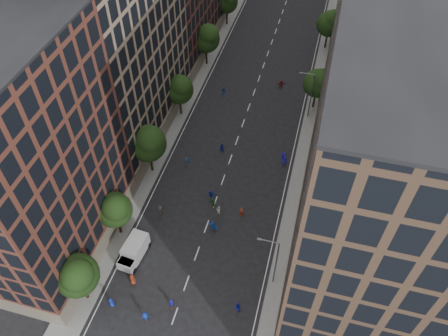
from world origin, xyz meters
The scene contains 36 objects.
ground centered at (0.00, 40.00, 0.00)m, with size 240.00×240.00×0.00m, color black.
sidewalk_left centered at (-12.00, 47.50, 0.07)m, with size 4.00×105.00×0.15m, color slate.
sidewalk_right centered at (12.00, 47.50, 0.07)m, with size 4.00×105.00×0.15m, color slate.
bldg_left_a centered at (-19.00, 11.00, 15.00)m, with size 14.00×22.00×30.00m, color brown.
bldg_left_b centered at (-19.00, 35.00, 17.00)m, with size 14.00×26.00×34.00m, color #957C62.
bldg_right_a centered at (19.00, 15.00, 18.00)m, with size 14.00×30.00×36.00m, color #4B3628.
bldg_right_b centered at (19.00, 44.00, 16.50)m, with size 14.00×28.00×33.00m, color #6D635A.
tree_left_0 centered at (-11.01, 3.85, 5.96)m, with size 5.20×5.20×8.83m.
tree_left_1 centered at (-11.02, 13.86, 5.55)m, with size 4.80×4.80×8.21m.
tree_left_2 centered at (-10.99, 25.83, 6.36)m, with size 5.60×5.60×9.45m.
tree_left_3 centered at (-11.02, 39.85, 5.82)m, with size 5.00×5.00×8.58m.
tree_left_4 centered at (-11.00, 55.84, 6.10)m, with size 5.40×5.40×9.08m.
tree_left_5 centered at (-11.02, 71.86, 5.68)m, with size 4.80×4.80×8.33m.
tree_right_a centered at (11.38, 47.85, 5.63)m, with size 5.00×5.00×8.39m.
tree_right_b centered at (11.39, 67.85, 5.96)m, with size 5.20×5.20×8.83m.
streetlamp_near centered at (10.37, 12.00, 5.17)m, with size 2.64×0.22×9.06m.
streetlamp_far centered at (10.37, 45.00, 5.17)m, with size 2.64×0.22×9.06m.
cargo_van centered at (-7.79, 10.93, 1.44)m, with size 2.87×5.33×2.73m.
skater_0 centered at (-7.79, 3.80, 0.82)m, with size 0.81×0.52×1.65m, color #1529AE.
skater_1 centered at (-0.73, 5.61, 0.78)m, with size 0.57×0.37×1.57m, color #1618BA.
skater_2 centered at (7.15, 7.21, 0.81)m, with size 0.78×0.61×1.61m, color #1519AD.
skater_3 centered at (-3.10, 3.17, 0.84)m, with size 1.09×0.63×1.69m, color #132E9C.
skater_4 centered at (-7.11, 12.45, 0.80)m, with size 0.94×0.39×1.60m, color #1722BC.
skater_5 centered at (1.09, 17.58, 0.96)m, with size 1.78×0.57×1.92m, color #154DB2.
skater_6 centered at (-6.48, 7.28, 0.97)m, with size 0.95×0.62×1.95m, color maroon.
skater_7 centered at (4.29, 21.10, 0.90)m, with size 0.66×0.43×1.80m, color maroon.
skater_8 centered at (1.09, 20.62, 0.77)m, with size 0.74×0.58×1.53m, color silver.
skater_9 centered at (-6.93, 18.47, 0.80)m, with size 1.03×0.59×1.60m, color #393A3E.
skater_10 centered at (-0.07, 21.74, 0.91)m, with size 1.07×0.44×1.82m, color #1C5F26.
skater_11 centered at (-0.72, 23.04, 0.77)m, with size 1.43×0.46×1.54m, color #13279C.
skater_12 centered at (8.50, 32.76, 0.80)m, with size 0.78×0.51×1.59m, color #1816B8.
skater_13 centered at (-6.41, 28.59, 0.77)m, with size 0.56×0.37×1.53m, color #124393.
skater_14 centered at (-1.81, 32.82, 0.85)m, with size 0.83×0.65×1.71m, color navy.
skater_15 centered at (8.17, 33.47, 0.84)m, with size 1.08×0.62×1.67m, color #191293.
skater_16 centered at (-5.26, 47.03, 0.82)m, with size 0.96×0.40×1.63m, color #1646B7.
skater_17 centered at (4.58, 52.00, 0.87)m, with size 1.61×0.51×1.74m, color maroon.
Camera 1 is at (11.48, -15.43, 50.86)m, focal length 35.00 mm.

